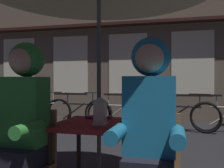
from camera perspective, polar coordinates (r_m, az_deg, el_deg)
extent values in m
cube|color=maroon|center=(2.27, -2.90, -8.91)|extent=(0.72, 0.72, 0.04)
cylinder|color=#2D2319|center=(2.73, -7.36, -15.21)|extent=(0.04, 0.04, 0.70)
cylinder|color=#2D2319|center=(2.58, 6.09, -16.17)|extent=(0.04, 0.04, 0.70)
cylinder|color=#4C4C51|center=(2.24, -2.90, 1.33)|extent=(0.04, 0.04, 2.25)
cube|color=white|center=(2.14, -2.61, -8.77)|extent=(0.11, 0.11, 0.02)
cube|color=white|center=(2.13, -2.62, -6.43)|extent=(0.09, 0.09, 0.16)
pyramid|color=white|center=(2.12, -2.62, -3.54)|extent=(0.11, 0.11, 0.06)
cube|color=olive|center=(2.24, -16.92, -10.66)|extent=(0.40, 0.03, 0.42)
cube|color=olive|center=(1.94, 8.80, -12.41)|extent=(0.40, 0.03, 0.42)
cube|color=black|center=(2.12, -19.58, -14.94)|extent=(0.32, 0.36, 0.16)
cube|color=#338C38|center=(2.09, -19.00, -5.66)|extent=(0.34, 0.22, 0.52)
cylinder|color=#338C38|center=(1.82, -18.02, -9.44)|extent=(0.09, 0.30, 0.09)
sphere|color=tan|center=(2.08, -19.04, 4.93)|extent=(0.21, 0.21, 0.21)
sphere|color=#338C38|center=(2.12, -18.30, 5.12)|extent=(0.27, 0.27, 0.27)
cube|color=black|center=(1.80, 8.22, -17.77)|extent=(0.32, 0.36, 0.16)
cube|color=teal|center=(1.76, 8.37, -6.80)|extent=(0.34, 0.22, 0.52)
cylinder|color=teal|center=(1.55, 14.29, -11.20)|extent=(0.09, 0.30, 0.09)
cylinder|color=teal|center=(1.59, 0.96, -10.88)|extent=(0.09, 0.30, 0.09)
sphere|color=tan|center=(1.75, 8.39, 5.78)|extent=(0.21, 0.21, 0.21)
sphere|color=teal|center=(1.80, 8.55, 5.95)|extent=(0.27, 0.27, 0.27)
cube|color=#6B5B4C|center=(7.92, 3.93, 15.25)|extent=(10.00, 0.60, 6.20)
cube|color=#EAE5C6|center=(8.73, -19.89, 3.87)|extent=(1.10, 0.02, 1.70)
cube|color=#EAE5C6|center=(7.89, -9.21, 4.25)|extent=(1.10, 0.02, 1.70)
cube|color=#EAE5C6|center=(7.37, 3.49, 4.51)|extent=(1.10, 0.02, 1.70)
cube|color=#EAE5C6|center=(7.26, 17.33, 4.55)|extent=(1.10, 0.02, 1.70)
cube|color=#331914|center=(7.39, 3.29, 13.12)|extent=(9.00, 0.36, 0.08)
torus|color=black|center=(6.66, -11.84, -6.03)|extent=(0.66, 0.18, 0.66)
torus|color=black|center=(6.98, -20.01, -5.74)|extent=(0.66, 0.18, 0.66)
cylinder|color=#ADA89E|center=(6.78, -16.03, -4.09)|extent=(0.83, 0.20, 0.04)
cylinder|color=#ADA89E|center=(6.84, -17.00, -5.59)|extent=(0.60, 0.16, 0.44)
cylinder|color=#ADA89E|center=(6.87, -18.29, -3.04)|extent=(0.02, 0.02, 0.24)
cube|color=black|center=(6.86, -18.29, -1.96)|extent=(0.21, 0.12, 0.04)
cylinder|color=#ADA89E|center=(6.66, -12.87, -2.97)|extent=(0.02, 0.02, 0.28)
cylinder|color=black|center=(6.65, -12.87, -1.76)|extent=(0.44, 0.11, 0.02)
torus|color=black|center=(6.17, -3.22, -6.53)|extent=(0.66, 0.11, 0.66)
torus|color=black|center=(6.63, -11.45, -6.06)|extent=(0.66, 0.11, 0.66)
cylinder|color=black|center=(6.36, -7.49, -4.39)|extent=(0.84, 0.11, 0.04)
cylinder|color=black|center=(6.44, -8.46, -5.95)|extent=(0.61, 0.09, 0.44)
cylinder|color=black|center=(6.49, -9.75, -3.23)|extent=(0.02, 0.02, 0.24)
cube|color=black|center=(6.48, -9.75, -2.08)|extent=(0.21, 0.10, 0.04)
cylinder|color=black|center=(6.19, -4.27, -3.22)|extent=(0.02, 0.02, 0.28)
cylinder|color=black|center=(6.18, -4.28, -1.93)|extent=(0.44, 0.06, 0.02)
torus|color=black|center=(5.72, 6.52, -7.11)|extent=(0.66, 0.17, 0.66)
torus|color=black|center=(6.10, -2.70, -6.62)|extent=(0.66, 0.17, 0.66)
cylinder|color=#ADA89E|center=(5.87, 1.76, -4.80)|extent=(0.83, 0.18, 0.04)
cylinder|color=#ADA89E|center=(5.93, 0.66, -6.50)|extent=(0.60, 0.14, 0.44)
cylinder|color=#ADA89E|center=(5.97, -0.78, -3.55)|extent=(0.02, 0.02, 0.24)
cube|color=black|center=(5.96, -0.78, -2.31)|extent=(0.21, 0.11, 0.04)
cylinder|color=#ADA89E|center=(5.72, 5.35, -3.54)|extent=(0.02, 0.02, 0.28)
cylinder|color=black|center=(5.71, 5.35, -2.14)|extent=(0.44, 0.10, 0.02)
torus|color=black|center=(5.81, 20.01, -7.02)|extent=(0.65, 0.20, 0.66)
torus|color=black|center=(6.03, 10.29, -6.72)|extent=(0.65, 0.20, 0.66)
cylinder|color=black|center=(5.87, 15.07, -4.82)|extent=(0.82, 0.23, 0.04)
cylinder|color=black|center=(5.92, 13.90, -6.54)|extent=(0.60, 0.18, 0.44)
cylinder|color=black|center=(5.93, 12.37, -3.59)|extent=(0.02, 0.02, 0.24)
cube|color=black|center=(5.92, 12.38, -2.34)|extent=(0.21, 0.12, 0.04)
cylinder|color=black|center=(5.79, 18.82, -3.52)|extent=(0.02, 0.02, 0.28)
cylinder|color=black|center=(5.78, 18.83, -2.13)|extent=(0.43, 0.13, 0.02)
torus|color=black|center=(5.99, 19.95, -6.79)|extent=(0.66, 0.10, 0.66)
cylinder|color=#ADA89E|center=(5.97, 22.12, -3.60)|extent=(0.02, 0.02, 0.24)
cube|color=black|center=(5.96, 22.13, -2.35)|extent=(0.21, 0.09, 0.04)
cube|color=#661E7A|center=(2.47, -3.11, -7.41)|extent=(0.24, 0.20, 0.02)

